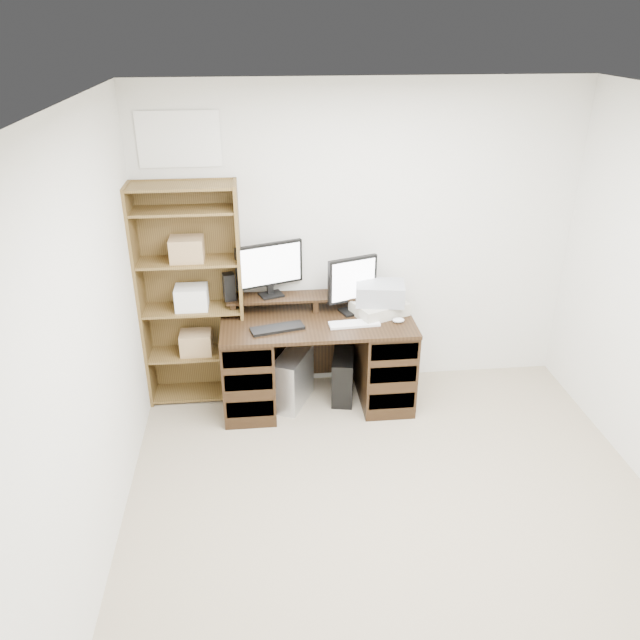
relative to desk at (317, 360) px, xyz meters
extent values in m
cube|color=tan|center=(0.38, -1.64, -0.40)|extent=(3.50, 4.00, 0.02)
cube|color=white|center=(0.38, -1.64, 2.12)|extent=(3.50, 4.00, 0.02)
cube|color=silver|center=(0.38, 0.37, 0.86)|extent=(3.50, 0.02, 2.50)
cube|color=silver|center=(-1.38, -1.64, 0.86)|extent=(0.02, 4.00, 2.50)
cube|color=white|center=(-0.97, 0.35, 1.69)|extent=(0.60, 0.01, 0.40)
cube|color=black|center=(0.00, -0.01, 0.35)|extent=(1.50, 0.70, 0.03)
cube|color=black|center=(-0.55, -0.01, -0.03)|extent=(0.40, 0.66, 0.72)
cube|color=black|center=(0.55, -0.01, -0.03)|extent=(0.40, 0.66, 0.72)
cube|color=black|center=(0.00, 0.32, 0.01)|extent=(1.48, 0.02, 0.65)
cube|color=black|center=(-0.55, -0.34, -0.21)|extent=(0.36, 0.01, 0.14)
cube|color=black|center=(-0.55, -0.34, 0.03)|extent=(0.36, 0.01, 0.14)
cube|color=black|center=(-0.55, -0.34, 0.23)|extent=(0.36, 0.01, 0.14)
cube|color=black|center=(0.55, -0.34, -0.21)|extent=(0.36, 0.01, 0.14)
cube|color=black|center=(0.55, -0.34, 0.03)|extent=(0.36, 0.01, 0.14)
cube|color=black|center=(0.55, -0.34, 0.23)|extent=(0.36, 0.01, 0.14)
cube|color=black|center=(-0.65, 0.21, 0.41)|extent=(0.04, 0.20, 0.10)
cube|color=black|center=(0.00, 0.21, 0.41)|extent=(0.04, 0.20, 0.10)
cube|color=black|center=(0.65, 0.21, 0.41)|extent=(0.04, 0.20, 0.10)
cube|color=black|center=(0.00, 0.21, 0.47)|extent=(1.40, 0.22, 0.02)
cube|color=black|center=(-0.35, 0.23, 0.49)|extent=(0.21, 0.19, 0.02)
cube|color=black|center=(-0.35, 0.25, 0.55)|extent=(0.06, 0.04, 0.10)
cube|color=black|center=(-0.35, 0.25, 0.74)|extent=(0.53, 0.21, 0.35)
cube|color=white|center=(-0.35, 0.23, 0.74)|extent=(0.48, 0.17, 0.31)
cube|color=black|center=(0.30, 0.11, 0.37)|extent=(0.24, 0.21, 0.02)
cube|color=black|center=(0.29, 0.13, 0.43)|extent=(0.06, 0.05, 0.11)
cube|color=black|center=(0.29, 0.13, 0.63)|extent=(0.40, 0.17, 0.36)
cube|color=white|center=(0.30, 0.11, 0.63)|extent=(0.35, 0.12, 0.32)
cube|color=black|center=(-0.67, 0.18, 0.59)|extent=(0.11, 0.11, 0.22)
cube|color=black|center=(-0.32, -0.14, 0.37)|extent=(0.42, 0.23, 0.02)
cube|color=white|center=(0.27, -0.12, 0.37)|extent=(0.40, 0.15, 0.02)
ellipsoid|color=silver|center=(0.62, -0.11, 0.38)|extent=(0.10, 0.08, 0.04)
cube|color=#B4AF9D|center=(0.50, 0.06, 0.41)|extent=(0.48, 0.43, 0.10)
cube|color=#909399|center=(0.50, 0.06, 0.54)|extent=(0.41, 0.32, 0.16)
cube|color=silver|center=(-0.20, 0.00, -0.17)|extent=(0.37, 0.49, 0.45)
cube|color=black|center=(0.22, 0.04, -0.19)|extent=(0.24, 0.42, 0.39)
cube|color=#19FF33|center=(0.18, -0.15, -0.11)|extent=(0.01, 0.01, 0.01)
cube|color=brown|center=(-1.36, 0.19, 0.51)|extent=(0.02, 0.30, 1.80)
cube|color=brown|center=(-0.58, 0.19, 0.51)|extent=(0.02, 0.30, 1.80)
cube|color=brown|center=(-0.97, 0.33, 0.51)|extent=(0.80, 0.01, 1.80)
cube|color=brown|center=(-0.97, 0.19, -0.36)|extent=(0.75, 0.28, 0.02)
cube|color=brown|center=(-0.97, 0.19, 0.01)|extent=(0.75, 0.28, 0.02)
cube|color=brown|center=(-0.97, 0.19, 0.41)|extent=(0.75, 0.28, 0.02)
cube|color=brown|center=(-0.97, 0.19, 0.81)|extent=(0.75, 0.28, 0.02)
cube|color=brown|center=(-0.97, 0.19, 1.21)|extent=(0.75, 0.28, 0.02)
cube|color=brown|center=(-0.97, 0.19, 1.39)|extent=(0.75, 0.28, 0.02)
cube|color=#A07F54|center=(-0.97, 0.19, 0.11)|extent=(0.25, 0.20, 0.18)
cube|color=white|center=(-0.97, 0.19, 0.51)|extent=(0.25, 0.20, 0.18)
cube|color=#A07F54|center=(-0.97, 0.19, 0.91)|extent=(0.25, 0.20, 0.18)
camera|label=1|loc=(-0.42, -4.35, 2.49)|focal=35.00mm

